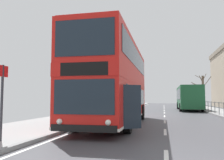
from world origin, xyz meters
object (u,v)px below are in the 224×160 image
(background_bus_far_lane, at_px, (189,97))
(bus_stop_sign_near, at_px, (2,93))
(bare_tree_far_00, at_px, (203,90))
(double_decker_bus_main, at_px, (115,82))

(background_bus_far_lane, bearing_deg, bus_stop_sign_near, -108.14)
(bare_tree_far_00, bearing_deg, double_decker_bus_main, -107.30)
(background_bus_far_lane, bearing_deg, double_decker_bus_main, -107.71)
(double_decker_bus_main, xyz_separation_m, bus_stop_sign_near, (-2.33, -6.66, -0.75))
(double_decker_bus_main, relative_size, background_bus_far_lane, 1.07)
(double_decker_bus_main, distance_m, bare_tree_far_00, 31.40)
(double_decker_bus_main, relative_size, bus_stop_sign_near, 4.62)
(bus_stop_sign_near, height_order, bare_tree_far_00, bare_tree_far_00)
(double_decker_bus_main, distance_m, bus_stop_sign_near, 7.10)
(background_bus_far_lane, xyz_separation_m, bare_tree_far_00, (3.55, 11.86, 1.37))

